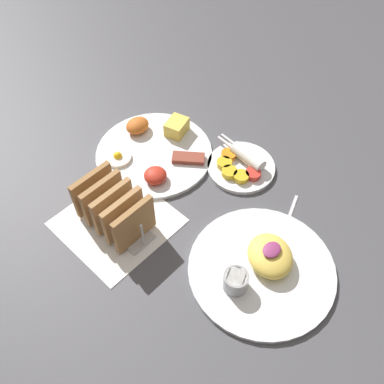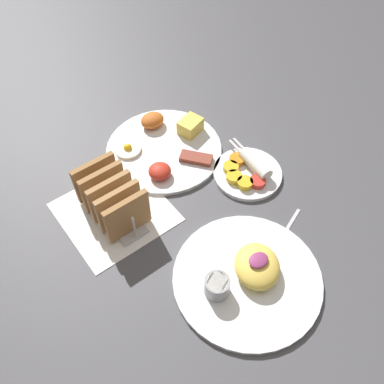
# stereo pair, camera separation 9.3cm
# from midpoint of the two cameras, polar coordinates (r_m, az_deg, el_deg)

# --- Properties ---
(ground_plane) EXTENTS (3.00, 3.00, 0.00)m
(ground_plane) POSITION_cam_midpoint_polar(r_m,az_deg,el_deg) (0.95, 2.36, -1.69)
(ground_plane) COLOR #47474C
(napkin_flat) EXTENTS (0.22, 0.22, 0.00)m
(napkin_flat) POSITION_cam_midpoint_polar(r_m,az_deg,el_deg) (0.94, -7.48, -2.81)
(napkin_flat) COLOR white
(napkin_flat) RESTS_ON ground_plane
(plate_breakfast) EXTENTS (0.28, 0.28, 0.05)m
(plate_breakfast) POSITION_cam_midpoint_polar(r_m,az_deg,el_deg) (1.04, -1.17, 5.94)
(plate_breakfast) COLOR white
(plate_breakfast) RESTS_ON ground_plane
(plate_condiments) EXTENTS (0.16, 0.17, 0.04)m
(plate_condiments) POSITION_cam_midpoint_polar(r_m,az_deg,el_deg) (1.00, 10.06, 2.56)
(plate_condiments) COLOR white
(plate_condiments) RESTS_ON ground_plane
(plate_foreground) EXTENTS (0.29, 0.29, 0.06)m
(plate_foreground) POSITION_cam_midpoint_polar(r_m,az_deg,el_deg) (0.85, 10.64, -11.07)
(plate_foreground) COLOR white
(plate_foreground) RESTS_ON ground_plane
(toast_rack) EXTENTS (0.10, 0.18, 0.10)m
(toast_rack) POSITION_cam_midpoint_polar(r_m,az_deg,el_deg) (0.90, -7.81, -0.95)
(toast_rack) COLOR #B7B7BC
(toast_rack) RESTS_ON ground_plane
(teaspoon) EXTENTS (0.13, 0.05, 0.01)m
(teaspoon) POSITION_cam_midpoint_polar(r_m,az_deg,el_deg) (0.92, 14.74, -6.07)
(teaspoon) COLOR silver
(teaspoon) RESTS_ON ground_plane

